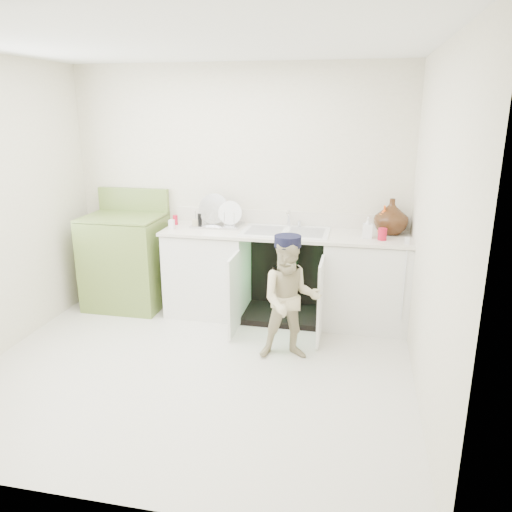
% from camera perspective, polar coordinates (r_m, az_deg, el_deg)
% --- Properties ---
extents(ground, '(3.50, 3.50, 0.00)m').
position_cam_1_polar(ground, '(4.26, -6.85, -12.62)').
color(ground, beige).
rests_on(ground, ground).
extents(room_shell, '(6.00, 5.50, 1.26)m').
position_cam_1_polar(room_shell, '(3.81, -7.49, 4.01)').
color(room_shell, silver).
rests_on(room_shell, ground).
extents(counter_run, '(2.44, 1.02, 1.24)m').
position_cam_1_polar(counter_run, '(5.02, 3.72, -1.90)').
color(counter_run, silver).
rests_on(counter_run, ground).
extents(avocado_stove, '(0.80, 0.65, 1.24)m').
position_cam_1_polar(avocado_stove, '(5.50, -14.62, -0.44)').
color(avocado_stove, olive).
rests_on(avocado_stove, ground).
extents(repair_worker, '(0.59, 0.76, 1.08)m').
position_cam_1_polar(repair_worker, '(4.19, 3.93, -4.86)').
color(repair_worker, '#C8B98F').
rests_on(repair_worker, ground).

